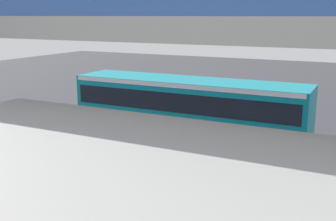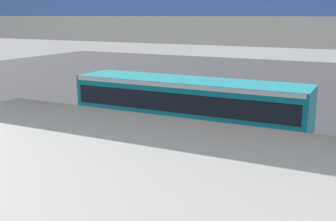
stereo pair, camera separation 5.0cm
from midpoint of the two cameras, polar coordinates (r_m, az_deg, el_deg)
name	(u,v)px [view 1 (the left image)]	position (r m, az deg, el deg)	size (l,w,h in m)	color
ground	(216,140)	(21.03, 6.64, -4.05)	(80.00, 80.00, 0.00)	#38383D
city_bus	(188,105)	(20.03, 2.76, 0.73)	(11.54, 2.85, 3.15)	#0C8493
bicycle_blue	(18,125)	(23.62, -20.08, -1.92)	(1.77, 0.44, 0.96)	black
lane_dash_leftmost	(307,136)	(22.69, 18.60, -3.38)	(2.00, 0.20, 0.01)	silver
lane_dash_left	(233,127)	(23.51, 8.93, -2.27)	(2.00, 0.20, 0.01)	silver
lane_dash_centre	(170,119)	(24.96, 0.16, -1.21)	(2.00, 0.20, 0.01)	silver
pedestrian_overpass	(73,43)	(10.61, -13.22, 9.03)	(31.99, 2.60, 7.24)	#9E9E99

